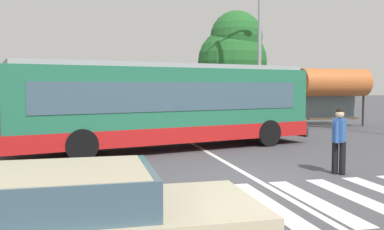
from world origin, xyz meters
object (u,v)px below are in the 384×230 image
foreground_sedan (63,220)px  twin_arm_street_lamp (260,13)px  parked_car_black (180,110)px  bus_stop_shelter (333,84)px  city_transit_bus (166,105)px  background_tree_right (233,55)px  parked_car_teal (221,109)px  parked_car_white (138,110)px  pedestrian_crossing_street (339,137)px

foreground_sedan → twin_arm_street_lamp: 19.83m
foreground_sedan → parked_car_black: same height
parked_car_black → twin_arm_street_lamp: (3.50, -4.64, 5.51)m
bus_stop_shelter → twin_arm_street_lamp: 5.75m
city_transit_bus → foreground_sedan: size_ratio=2.55×
background_tree_right → parked_car_black: bearing=-165.4°
city_transit_bus → foreground_sedan: 10.42m
foreground_sedan → parked_car_teal: size_ratio=0.98×
foreground_sedan → background_tree_right: (9.82, 22.28, 3.66)m
bus_stop_shelter → twin_arm_street_lamp: bearing=171.7°
parked_car_black → parked_car_teal: (2.84, 0.20, 0.00)m
parked_car_black → twin_arm_street_lamp: bearing=-53.0°
parked_car_black → background_tree_right: bearing=14.6°
parked_car_white → parked_car_black: 2.70m
pedestrian_crossing_street → twin_arm_street_lamp: size_ratio=0.16×
twin_arm_street_lamp → foreground_sedan: bearing=-119.4°
parked_car_teal → twin_arm_street_lamp: 7.37m
parked_car_black → pedestrian_crossing_street: bearing=-87.6°
city_transit_bus → parked_car_teal: size_ratio=2.49×
city_transit_bus → foreground_sedan: city_transit_bus is taller
parked_car_white → parked_car_teal: bearing=1.4°
parked_car_teal → background_tree_right: (1.14, 0.83, 3.66)m
foreground_sedan → parked_car_black: bearing=74.6°
city_transit_bus → background_tree_right: size_ratio=1.56×
bus_stop_shelter → twin_arm_street_lamp: size_ratio=0.38×
city_transit_bus → bus_stop_shelter: bus_stop_shelter is taller
parked_car_white → twin_arm_street_lamp: twin_arm_street_lamp is taller
parked_car_white → twin_arm_street_lamp: 9.54m
city_transit_bus → parked_car_black: bearing=75.6°
city_transit_bus → background_tree_right: 14.40m
foreground_sedan → parked_car_white: same height
bus_stop_shelter → background_tree_right: background_tree_right is taller
parked_car_white → parked_car_black: (2.70, -0.07, 0.00)m
pedestrian_crossing_street → parked_car_white: size_ratio=0.38×
twin_arm_street_lamp → bus_stop_shelter: bearing=-8.3°
parked_car_teal → background_tree_right: background_tree_right is taller
city_transit_bus → parked_car_black: city_transit_bus is taller
twin_arm_street_lamp → background_tree_right: size_ratio=1.42×
foreground_sedan → twin_arm_street_lamp: twin_arm_street_lamp is taller
bus_stop_shelter → parked_car_teal: bearing=131.8°
foreground_sedan → parked_car_white: 21.55m
bus_stop_shelter → pedestrian_crossing_street: bearing=-121.7°
twin_arm_street_lamp → background_tree_right: twin_arm_street_lamp is taller
parked_car_black → bus_stop_shelter: bearing=-34.2°
city_transit_bus → bus_stop_shelter: bearing=29.6°
parked_car_black → bus_stop_shelter: bus_stop_shelter is taller
city_transit_bus → parked_car_white: city_transit_bus is taller
pedestrian_crossing_street → parked_car_teal: 16.98m
pedestrian_crossing_street → bus_stop_shelter: (7.04, 11.39, 1.45)m
foreground_sedan → bus_stop_shelter: (13.56, 15.99, 1.65)m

